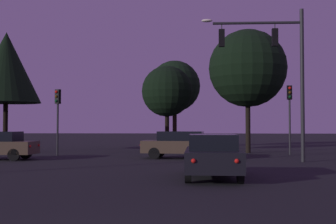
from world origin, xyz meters
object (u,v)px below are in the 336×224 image
Objects in this scene: traffic_light_corner_left at (290,106)px; traffic_light_corner_right at (58,108)px; traffic_signal_mast_arm at (276,60)px; car_nearside_lane at (213,155)px; tree_center_horizon at (248,68)px; tree_behind_sign at (175,86)px; car_crossing_right at (183,144)px; tree_left_far at (167,91)px; tree_right_cluster at (6,68)px.

traffic_light_corner_right is (-14.49, -1.78, -0.21)m from traffic_light_corner_left.
traffic_signal_mast_arm is 13.44m from traffic_light_corner_right.
tree_center_horizon is (2.91, 14.67, 4.96)m from car_nearside_lane.
car_nearside_lane is 0.58× the size of tree_behind_sign.
traffic_signal_mast_arm is 6.31m from traffic_light_corner_left.
tree_behind_sign is (-2.48, 22.19, 4.47)m from car_nearside_lane.
traffic_signal_mast_arm is 1.90× the size of traffic_light_corner_right.
car_crossing_right is at bearing -151.22° from traffic_light_corner_left.
traffic_light_corner_left reaches higher than car_crossing_right.
traffic_signal_mast_arm is 6.85m from car_crossing_right.
tree_behind_sign is at bearing 58.93° from traffic_light_corner_right.
tree_center_horizon is (4.26, 5.45, 4.96)m from car_crossing_right.
tree_right_cluster reaches higher than tree_left_far.
traffic_light_corner_left is 14.14m from car_nearside_lane.
traffic_light_corner_left reaches higher than traffic_light_corner_right.
tree_center_horizon is 1.00× the size of tree_right_cluster.
tree_center_horizon is at bearing 143.81° from traffic_light_corner_left.
traffic_light_corner_left is at bearing -49.92° from tree_behind_sign.
tree_left_far is 11.43m from tree_right_cluster.
car_nearside_lane is 16.90m from tree_left_far.
tree_center_horizon is at bearing 78.78° from car_nearside_lane.
tree_center_horizon reaches higher than tree_right_cluster.
tree_right_cluster reaches higher than traffic_light_corner_right.
traffic_light_corner_right is 6.36m from tree_right_cluster.
tree_right_cluster is (-12.50, 4.96, 5.11)m from car_crossing_right.
traffic_signal_mast_arm is 7.49m from tree_center_horizon.
traffic_signal_mast_arm reaches higher than traffic_light_corner_left.
traffic_signal_mast_arm is at bearing -17.09° from traffic_light_corner_right.
traffic_light_corner_left is 0.92× the size of car_crossing_right.
car_crossing_right is 0.77× the size of tree_left_far.
tree_behind_sign is 5.97m from tree_left_far.
tree_behind_sign reaches higher than tree_left_far.
car_nearside_lane is (-3.50, -7.22, -4.42)m from traffic_signal_mast_arm.
car_nearside_lane is at bearing -115.85° from traffic_signal_mast_arm.
traffic_light_corner_right is at bearing 129.47° from car_nearside_lane.
traffic_light_corner_left is 4.01m from tree_center_horizon.
tree_right_cluster reaches higher than traffic_light_corner_left.
traffic_light_corner_right is at bearing -141.15° from tree_left_far.
car_nearside_lane and car_crossing_right have the same top height.
traffic_signal_mast_arm is 1.04× the size of tree_behind_sign.
traffic_signal_mast_arm is at bearing -68.21° from tree_behind_sign.
traffic_signal_mast_arm reaches higher than tree_left_far.
traffic_light_corner_left is 8.84m from tree_left_far.
traffic_light_corner_right is (-12.65, 3.89, -2.30)m from traffic_signal_mast_arm.
car_crossing_right is 13.76m from tree_behind_sign.
car_nearside_lane is at bearing -112.50° from traffic_light_corner_left.
traffic_light_corner_right is at bearing 166.34° from car_crossing_right.
tree_center_horizon is at bearing 16.41° from traffic_light_corner_right.
traffic_signal_mast_arm is at bearing -21.83° from tree_right_cluster.
tree_left_far is (-8.07, 3.40, 1.23)m from traffic_light_corner_left.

